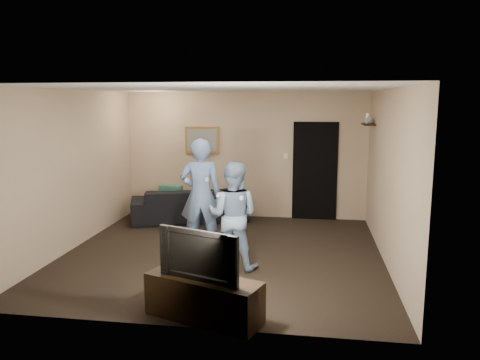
% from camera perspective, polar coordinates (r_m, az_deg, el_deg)
% --- Properties ---
extents(ground, '(5.00, 5.00, 0.00)m').
position_cam_1_polar(ground, '(7.60, -2.09, -8.91)').
color(ground, black).
rests_on(ground, ground).
extents(ceiling, '(5.00, 5.00, 0.04)m').
position_cam_1_polar(ceiling, '(7.21, -2.22, 11.08)').
color(ceiling, silver).
rests_on(ceiling, wall_back).
extents(wall_back, '(5.00, 0.04, 2.60)m').
position_cam_1_polar(wall_back, '(9.74, 0.59, 3.05)').
color(wall_back, tan).
rests_on(wall_back, ground).
extents(wall_front, '(5.00, 0.04, 2.60)m').
position_cam_1_polar(wall_front, '(4.90, -7.62, -3.63)').
color(wall_front, tan).
rests_on(wall_front, ground).
extents(wall_left, '(0.04, 5.00, 2.60)m').
position_cam_1_polar(wall_left, '(8.13, -19.74, 1.17)').
color(wall_left, tan).
rests_on(wall_left, ground).
extents(wall_right, '(0.04, 5.00, 2.60)m').
position_cam_1_polar(wall_right, '(7.26, 17.63, 0.33)').
color(wall_right, tan).
rests_on(wall_right, ground).
extents(sofa, '(2.49, 1.61, 0.68)m').
position_cam_1_polar(sofa, '(9.59, -6.15, -2.93)').
color(sofa, black).
rests_on(sofa, ground).
extents(throw_pillow, '(0.49, 0.21, 0.47)m').
position_cam_1_polar(throw_pillow, '(9.66, -8.43, -2.03)').
color(throw_pillow, '#1B5345').
rests_on(throw_pillow, sofa).
extents(painting_frame, '(0.72, 0.05, 0.57)m').
position_cam_1_polar(painting_frame, '(9.85, -4.64, 4.85)').
color(painting_frame, olive).
rests_on(painting_frame, wall_back).
extents(painting_canvas, '(0.62, 0.01, 0.47)m').
position_cam_1_polar(painting_canvas, '(9.82, -4.68, 4.84)').
color(painting_canvas, slate).
rests_on(painting_canvas, painting_frame).
extents(doorway, '(0.90, 0.06, 2.00)m').
position_cam_1_polar(doorway, '(9.65, 9.12, 1.08)').
color(doorway, black).
rests_on(doorway, ground).
extents(light_switch, '(0.08, 0.02, 0.12)m').
position_cam_1_polar(light_switch, '(9.63, 5.59, 2.93)').
color(light_switch, silver).
rests_on(light_switch, wall_back).
extents(wall_shelf, '(0.20, 0.60, 0.03)m').
position_cam_1_polar(wall_shelf, '(8.95, 15.38, 6.56)').
color(wall_shelf, black).
rests_on(wall_shelf, wall_right).
extents(shelf_vase, '(0.20, 0.20, 0.16)m').
position_cam_1_polar(shelf_vase, '(8.90, 15.44, 7.15)').
color(shelf_vase, '#A09FA4').
rests_on(shelf_vase, wall_shelf).
extents(shelf_figurine, '(0.06, 0.06, 0.18)m').
position_cam_1_polar(shelf_figurine, '(9.13, 15.28, 7.28)').
color(shelf_figurine, silver).
rests_on(shelf_figurine, wall_shelf).
extents(tv_console, '(1.40, 0.86, 0.48)m').
position_cam_1_polar(tv_console, '(5.38, -4.46, -14.16)').
color(tv_console, black).
rests_on(tv_console, ground).
extents(television, '(0.97, 0.46, 0.57)m').
position_cam_1_polar(television, '(5.19, -4.53, -8.88)').
color(television, black).
rests_on(television, tv_console).
extents(wii_player_left, '(0.72, 0.55, 1.83)m').
position_cam_1_polar(wii_player_left, '(7.55, -4.82, -1.86)').
color(wii_player_left, '#6784B3').
rests_on(wii_player_left, ground).
extents(wii_player_right, '(0.82, 0.68, 1.56)m').
position_cam_1_polar(wii_player_right, '(6.78, -0.86, -4.33)').
color(wii_player_right, '#7E98B7').
rests_on(wii_player_right, ground).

